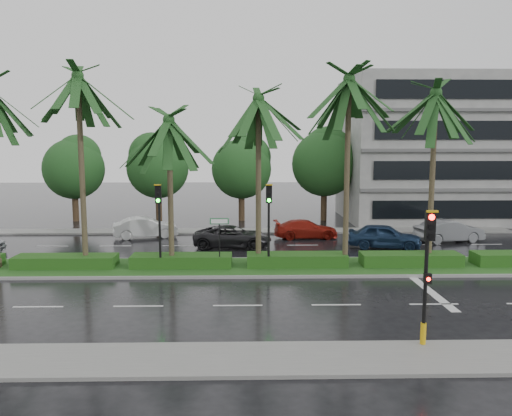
{
  "coord_description": "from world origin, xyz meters",
  "views": [
    {
      "loc": [
        0.32,
        -24.47,
        6.49
      ],
      "look_at": [
        0.88,
        1.5,
        3.14
      ],
      "focal_mm": 35.0,
      "sensor_mm": 36.0,
      "label": 1
    }
  ],
  "objects_px": {
    "street_sign": "(219,230)",
    "car_white": "(146,227)",
    "car_red": "(306,229)",
    "car_blue": "(384,236)",
    "signal_near": "(427,272)",
    "car_darkgrey": "(232,237)",
    "car_grey": "(449,231)",
    "signal_median_left": "(159,214)"
  },
  "relations": [
    {
      "from": "signal_near",
      "to": "street_sign",
      "type": "height_order",
      "value": "signal_near"
    },
    {
      "from": "signal_median_left",
      "to": "signal_near",
      "type": "bearing_deg",
      "value": -44.09
    },
    {
      "from": "signal_median_left",
      "to": "street_sign",
      "type": "distance_m",
      "value": 3.13
    },
    {
      "from": "car_darkgrey",
      "to": "car_blue",
      "type": "xyz_separation_m",
      "value": [
        9.5,
        -0.49,
        0.08
      ]
    },
    {
      "from": "car_darkgrey",
      "to": "car_red",
      "type": "bearing_deg",
      "value": -55.98
    },
    {
      "from": "signal_median_left",
      "to": "car_white",
      "type": "height_order",
      "value": "signal_median_left"
    },
    {
      "from": "car_blue",
      "to": "car_grey",
      "type": "height_order",
      "value": "car_blue"
    },
    {
      "from": "car_darkgrey",
      "to": "car_grey",
      "type": "bearing_deg",
      "value": -80.94
    },
    {
      "from": "car_darkgrey",
      "to": "car_red",
      "type": "height_order",
      "value": "car_darkgrey"
    },
    {
      "from": "car_white",
      "to": "car_blue",
      "type": "relative_size",
      "value": 0.98
    },
    {
      "from": "signal_median_left",
      "to": "car_white",
      "type": "distance_m",
      "value": 10.14
    },
    {
      "from": "signal_near",
      "to": "street_sign",
      "type": "distance_m",
      "value": 12.11
    },
    {
      "from": "signal_near",
      "to": "signal_median_left",
      "type": "relative_size",
      "value": 1.0
    },
    {
      "from": "car_white",
      "to": "car_grey",
      "type": "height_order",
      "value": "car_grey"
    },
    {
      "from": "car_red",
      "to": "car_grey",
      "type": "relative_size",
      "value": 0.97
    },
    {
      "from": "car_red",
      "to": "car_blue",
      "type": "height_order",
      "value": "car_blue"
    },
    {
      "from": "street_sign",
      "to": "car_grey",
      "type": "relative_size",
      "value": 0.58
    },
    {
      "from": "street_sign",
      "to": "car_white",
      "type": "bearing_deg",
      "value": 121.01
    },
    {
      "from": "signal_near",
      "to": "street_sign",
      "type": "bearing_deg",
      "value": 125.34
    },
    {
      "from": "car_blue",
      "to": "street_sign",
      "type": "bearing_deg",
      "value": 132.68
    },
    {
      "from": "signal_median_left",
      "to": "car_grey",
      "type": "xyz_separation_m",
      "value": [
        17.85,
        7.57,
        -2.25
      ]
    },
    {
      "from": "car_white",
      "to": "car_blue",
      "type": "xyz_separation_m",
      "value": [
        15.62,
        -3.86,
        0.04
      ]
    },
    {
      "from": "street_sign",
      "to": "car_darkgrey",
      "type": "distance_m",
      "value": 6.18
    },
    {
      "from": "car_darkgrey",
      "to": "car_red",
      "type": "xyz_separation_m",
      "value": [
        5.0,
        2.95,
        -0.04
      ]
    },
    {
      "from": "signal_near",
      "to": "car_grey",
      "type": "distance_m",
      "value": 19.04
    },
    {
      "from": "car_red",
      "to": "signal_median_left",
      "type": "bearing_deg",
      "value": 132.79
    },
    {
      "from": "signal_near",
      "to": "car_red",
      "type": "height_order",
      "value": "signal_near"
    },
    {
      "from": "signal_near",
      "to": "car_darkgrey",
      "type": "relative_size",
      "value": 0.89
    },
    {
      "from": "car_grey",
      "to": "car_red",
      "type": "bearing_deg",
      "value": 67.9
    },
    {
      "from": "car_white",
      "to": "car_darkgrey",
      "type": "bearing_deg",
      "value": -132.97
    },
    {
      "from": "signal_near",
      "to": "signal_median_left",
      "type": "distance_m",
      "value": 13.93
    },
    {
      "from": "car_darkgrey",
      "to": "street_sign",
      "type": "bearing_deg",
      "value": 178.72
    },
    {
      "from": "car_red",
      "to": "car_blue",
      "type": "bearing_deg",
      "value": -131.62
    },
    {
      "from": "signal_median_left",
      "to": "car_white",
      "type": "bearing_deg",
      "value": 105.37
    },
    {
      "from": "street_sign",
      "to": "car_red",
      "type": "xyz_separation_m",
      "value": [
        5.5,
        8.94,
        -1.49
      ]
    },
    {
      "from": "signal_near",
      "to": "street_sign",
      "type": "relative_size",
      "value": 1.68
    },
    {
      "from": "car_white",
      "to": "car_blue",
      "type": "bearing_deg",
      "value": -118.05
    },
    {
      "from": "signal_near",
      "to": "signal_median_left",
      "type": "height_order",
      "value": "signal_median_left"
    },
    {
      "from": "street_sign",
      "to": "car_grey",
      "type": "bearing_deg",
      "value": 26.44
    },
    {
      "from": "car_blue",
      "to": "car_grey",
      "type": "distance_m",
      "value": 5.21
    },
    {
      "from": "street_sign",
      "to": "car_grey",
      "type": "distance_m",
      "value": 16.65
    },
    {
      "from": "street_sign",
      "to": "signal_near",
      "type": "bearing_deg",
      "value": -54.66
    }
  ]
}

